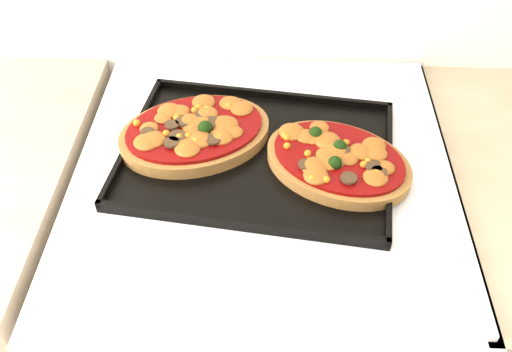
# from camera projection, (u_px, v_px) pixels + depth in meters

# --- Properties ---
(stove) EXTENTS (0.60, 0.60, 0.91)m
(stove) POSITION_uv_depth(u_px,v_px,m) (262.00, 318.00, 1.22)
(stove) COLOR white
(stove) RESTS_ON floor
(baking_tray) EXTENTS (0.45, 0.36, 0.02)m
(baking_tray) POSITION_uv_depth(u_px,v_px,m) (257.00, 153.00, 0.90)
(baking_tray) COLOR black
(baking_tray) RESTS_ON stove
(pizza_left) EXTENTS (0.29, 0.25, 0.04)m
(pizza_left) POSITION_uv_depth(u_px,v_px,m) (195.00, 131.00, 0.91)
(pizza_left) COLOR #9B6335
(pizza_left) RESTS_ON baking_tray
(pizza_right) EXTENTS (0.28, 0.25, 0.03)m
(pizza_right) POSITION_uv_depth(u_px,v_px,m) (338.00, 160.00, 0.87)
(pizza_right) COLOR #9B6335
(pizza_right) RESTS_ON baking_tray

